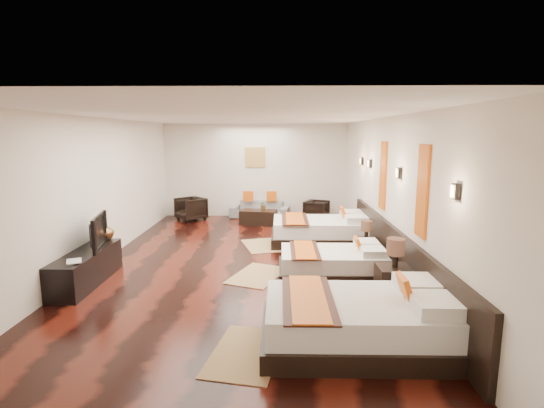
{
  "coord_description": "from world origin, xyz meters",
  "views": [
    {
      "loc": [
        0.74,
        -7.55,
        2.48
      ],
      "look_at": [
        0.58,
        0.5,
        1.1
      ],
      "focal_mm": 26.87,
      "sensor_mm": 36.0,
      "label": 1
    }
  ],
  "objects_px": {
    "tv": "(93,232)",
    "armchair_left": "(191,209)",
    "nightstand_a": "(394,280)",
    "coffee_table": "(258,217)",
    "tv_console": "(87,268)",
    "bed_near": "(360,321)",
    "bed_far": "(321,231)",
    "armchair_right": "(317,210)",
    "book": "(66,262)",
    "figurine": "(105,231)",
    "nightstand_b": "(366,247)",
    "bed_mid": "(334,263)",
    "sofa": "(260,209)",
    "table_plant": "(264,205)"
  },
  "relations": [
    {
      "from": "tv",
      "to": "armchair_left",
      "type": "distance_m",
      "value": 4.96
    },
    {
      "from": "nightstand_a",
      "to": "coffee_table",
      "type": "xyz_separation_m",
      "value": [
        -2.3,
        5.29,
        -0.14
      ]
    },
    {
      "from": "tv_console",
      "to": "coffee_table",
      "type": "distance_m",
      "value": 5.32
    },
    {
      "from": "bed_near",
      "to": "bed_far",
      "type": "distance_m",
      "value": 4.62
    },
    {
      "from": "armchair_right",
      "to": "coffee_table",
      "type": "relative_size",
      "value": 0.65
    },
    {
      "from": "nightstand_a",
      "to": "tv_console",
      "type": "height_order",
      "value": "nightstand_a"
    },
    {
      "from": "book",
      "to": "figurine",
      "type": "height_order",
      "value": "figurine"
    },
    {
      "from": "tv",
      "to": "bed_far",
      "type": "bearing_deg",
      "value": -71.77
    },
    {
      "from": "nightstand_b",
      "to": "tv",
      "type": "relative_size",
      "value": 0.81
    },
    {
      "from": "bed_near",
      "to": "armchair_right",
      "type": "height_order",
      "value": "bed_near"
    },
    {
      "from": "bed_mid",
      "to": "tv",
      "type": "xyz_separation_m",
      "value": [
        -4.14,
        -0.19,
        0.59
      ]
    },
    {
      "from": "armchair_left",
      "to": "coffee_table",
      "type": "relative_size",
      "value": 0.74
    },
    {
      "from": "bed_near",
      "to": "nightstand_a",
      "type": "distance_m",
      "value": 1.47
    },
    {
      "from": "bed_near",
      "to": "coffee_table",
      "type": "relative_size",
      "value": 2.27
    },
    {
      "from": "nightstand_b",
      "to": "coffee_table",
      "type": "bearing_deg",
      "value": 124.96
    },
    {
      "from": "armchair_left",
      "to": "bed_near",
      "type": "bearing_deg",
      "value": -16.98
    },
    {
      "from": "nightstand_a",
      "to": "figurine",
      "type": "xyz_separation_m",
      "value": [
        -4.95,
        1.46,
        0.38
      ]
    },
    {
      "from": "armchair_left",
      "to": "armchair_right",
      "type": "bearing_deg",
      "value": 46.76
    },
    {
      "from": "bed_near",
      "to": "coffee_table",
      "type": "xyz_separation_m",
      "value": [
        -1.55,
        6.56,
        -0.1
      ]
    },
    {
      "from": "book",
      "to": "bed_near",
      "type": "bearing_deg",
      "value": -17.57
    },
    {
      "from": "bed_far",
      "to": "tv",
      "type": "relative_size",
      "value": 2.23
    },
    {
      "from": "nightstand_b",
      "to": "armchair_right",
      "type": "height_order",
      "value": "nightstand_b"
    },
    {
      "from": "bed_near",
      "to": "bed_far",
      "type": "height_order",
      "value": "bed_near"
    },
    {
      "from": "armchair_right",
      "to": "coffee_table",
      "type": "bearing_deg",
      "value": 130.89
    },
    {
      "from": "bed_near",
      "to": "armchair_left",
      "type": "height_order",
      "value": "bed_near"
    },
    {
      "from": "bed_far",
      "to": "armchair_left",
      "type": "distance_m",
      "value": 4.32
    },
    {
      "from": "bed_mid",
      "to": "armchair_right",
      "type": "bearing_deg",
      "value": 88.51
    },
    {
      "from": "tv_console",
      "to": "sofa",
      "type": "height_order",
      "value": "tv_console"
    },
    {
      "from": "bed_mid",
      "to": "book",
      "type": "distance_m",
      "value": 4.33
    },
    {
      "from": "bed_far",
      "to": "armchair_left",
      "type": "relative_size",
      "value": 3.03
    },
    {
      "from": "bed_mid",
      "to": "bed_far",
      "type": "distance_m",
      "value": 2.25
    },
    {
      "from": "armchair_right",
      "to": "sofa",
      "type": "bearing_deg",
      "value": 100.69
    },
    {
      "from": "bed_mid",
      "to": "armchair_right",
      "type": "distance_m",
      "value": 4.73
    },
    {
      "from": "book",
      "to": "bed_far",
      "type": "bearing_deg",
      "value": 38.09
    },
    {
      "from": "nightstand_a",
      "to": "tv",
      "type": "distance_m",
      "value": 5.0
    },
    {
      "from": "sofa",
      "to": "nightstand_a",
      "type": "bearing_deg",
      "value": -60.44
    },
    {
      "from": "tv",
      "to": "table_plant",
      "type": "bearing_deg",
      "value": -43.92
    },
    {
      "from": "nightstand_a",
      "to": "nightstand_b",
      "type": "height_order",
      "value": "nightstand_a"
    },
    {
      "from": "bed_mid",
      "to": "armchair_left",
      "type": "relative_size",
      "value": 2.54
    },
    {
      "from": "tv_console",
      "to": "armchair_left",
      "type": "height_order",
      "value": "armchair_left"
    },
    {
      "from": "armchair_right",
      "to": "figurine",
      "type": "bearing_deg",
      "value": 158.26
    },
    {
      "from": "tv_console",
      "to": "sofa",
      "type": "bearing_deg",
      "value": 64.39
    },
    {
      "from": "book",
      "to": "sofa",
      "type": "height_order",
      "value": "book"
    },
    {
      "from": "nightstand_a",
      "to": "book",
      "type": "relative_size",
      "value": 3.45
    },
    {
      "from": "armchair_right",
      "to": "tv_console",
      "type": "bearing_deg",
      "value": 162.94
    },
    {
      "from": "figurine",
      "to": "coffee_table",
      "type": "distance_m",
      "value": 4.69
    },
    {
      "from": "tv",
      "to": "figurine",
      "type": "height_order",
      "value": "tv"
    },
    {
      "from": "bed_near",
      "to": "coffee_table",
      "type": "bearing_deg",
      "value": 103.32
    },
    {
      "from": "figurine",
      "to": "sofa",
      "type": "xyz_separation_m",
      "value": [
        2.65,
        4.74,
        -0.47
      ]
    },
    {
      "from": "tv",
      "to": "bed_mid",
      "type": "bearing_deg",
      "value": -99.6
    }
  ]
}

